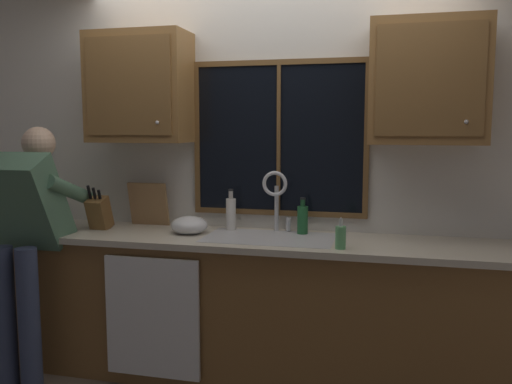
{
  "coord_description": "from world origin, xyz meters",
  "views": [
    {
      "loc": [
        0.75,
        -3.48,
        1.6
      ],
      "look_at": [
        -0.02,
        -0.3,
        1.2
      ],
      "focal_mm": 37.52,
      "sensor_mm": 36.0,
      "label": 1
    }
  ],
  "objects": [
    {
      "name": "window_frame_right",
      "position": [
        0.63,
        -0.02,
        1.52
      ],
      "size": [
        0.03,
        0.02,
        0.95
      ],
      "primitive_type": "cube",
      "color": "brown"
    },
    {
      "name": "window_mullion_center",
      "position": [
        0.06,
        -0.02,
        1.52
      ],
      "size": [
        0.02,
        0.02,
        0.95
      ],
      "primitive_type": "cube",
      "color": "brown"
    },
    {
      "name": "window_frame_bottom",
      "position": [
        0.06,
        -0.02,
        1.03
      ],
      "size": [
        1.17,
        0.02,
        0.04
      ],
      "primitive_type": "cube",
      "color": "brown"
    },
    {
      "name": "window_frame_left",
      "position": [
        -0.5,
        -0.02,
        1.52
      ],
      "size": [
        0.03,
        0.02,
        0.95
      ],
      "primitive_type": "cube",
      "color": "brown"
    },
    {
      "name": "knife_block",
      "position": [
        -1.1,
        -0.3,
        1.03
      ],
      "size": [
        0.12,
        0.18,
        0.32
      ],
      "color": "brown",
      "rests_on": "countertop"
    },
    {
      "name": "bottle_tall_clear",
      "position": [
        0.24,
        -0.14,
        1.02
      ],
      "size": [
        0.07,
        0.07,
        0.24
      ],
      "color": "#1E592D",
      "rests_on": "countertop"
    },
    {
      "name": "faucet",
      "position": [
        0.07,
        -0.12,
        1.17
      ],
      "size": [
        0.18,
        0.09,
        0.4
      ],
      "color": "silver",
      "rests_on": "countertop"
    },
    {
      "name": "lower_cabinet_run",
      "position": [
        0.0,
        -0.29,
        0.44
      ],
      "size": [
        3.47,
        0.58,
        0.88
      ],
      "primitive_type": "cube",
      "color": "brown",
      "rests_on": "floor"
    },
    {
      "name": "back_wall",
      "position": [
        0.0,
        0.06,
        1.27
      ],
      "size": [
        5.87,
        0.12,
        2.55
      ],
      "primitive_type": "cube",
      "color": "silver",
      "rests_on": "floor"
    },
    {
      "name": "sink",
      "position": [
        0.06,
        -0.3,
        0.82
      ],
      "size": [
        0.8,
        0.46,
        0.21
      ],
      "color": "#B7B7BC",
      "rests_on": "lower_cabinet_run"
    },
    {
      "name": "window_frame_top",
      "position": [
        0.06,
        -0.02,
        2.02
      ],
      "size": [
        1.17,
        0.02,
        0.04
      ],
      "primitive_type": "cube",
      "color": "brown"
    },
    {
      "name": "soap_dispenser",
      "position": [
        0.52,
        -0.5,
        0.99
      ],
      "size": [
        0.06,
        0.07,
        0.18
      ],
      "color": "#59A566",
      "rests_on": "countertop"
    },
    {
      "name": "person_standing",
      "position": [
        -1.42,
        -0.64,
        0.98
      ],
      "size": [
        0.53,
        0.66,
        1.6
      ],
      "color": "#384260",
      "rests_on": "floor"
    },
    {
      "name": "dishwasher_front",
      "position": [
        -0.59,
        -0.61,
        0.46
      ],
      "size": [
        0.6,
        0.02,
        0.74
      ],
      "primitive_type": "cube",
      "color": "white"
    },
    {
      "name": "countertop",
      "position": [
        0.0,
        -0.31,
        0.9
      ],
      "size": [
        3.53,
        0.62,
        0.04
      ],
      "primitive_type": "cube",
      "color": "beige",
      "rests_on": "lower_cabinet_run"
    },
    {
      "name": "cutting_board",
      "position": [
        -0.85,
        -0.08,
        1.07
      ],
      "size": [
        0.28,
        0.08,
        0.3
      ],
      "primitive_type": "cube",
      "rotation": [
        0.21,
        0.0,
        0.0
      ],
      "color": "#997047",
      "rests_on": "countertop"
    },
    {
      "name": "mixing_bowl",
      "position": [
        -0.47,
        -0.29,
        0.97
      ],
      "size": [
        0.23,
        0.23,
        0.12
      ],
      "primitive_type": "ellipsoid",
      "color": "silver",
      "rests_on": "countertop"
    },
    {
      "name": "window_glass",
      "position": [
        0.06,
        -0.01,
        1.52
      ],
      "size": [
        1.1,
        0.02,
        0.95
      ],
      "primitive_type": "cube",
      "color": "black"
    },
    {
      "name": "upper_cabinet_right",
      "position": [
        0.97,
        -0.17,
        1.86
      ],
      "size": [
        0.66,
        0.36,
        0.72
      ],
      "color": "olive"
    },
    {
      "name": "bottle_green_glass",
      "position": [
        -0.24,
        -0.11,
        1.03
      ],
      "size": [
        0.07,
        0.07,
        0.27
      ],
      "color": "silver",
      "rests_on": "countertop"
    },
    {
      "name": "upper_cabinet_left",
      "position": [
        -0.85,
        -0.17,
        1.86
      ],
      "size": [
        0.66,
        0.36,
        0.72
      ],
      "color": "olive"
    }
  ]
}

